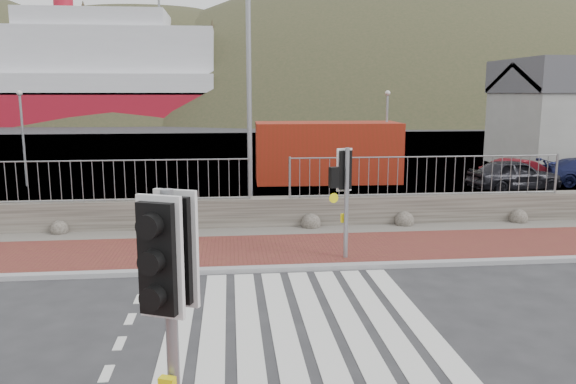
{
  "coord_description": "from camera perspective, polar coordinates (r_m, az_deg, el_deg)",
  "views": [
    {
      "loc": [
        -1.16,
        -9.28,
        4.02
      ],
      "look_at": [
        0.12,
        3.0,
        1.83
      ],
      "focal_mm": 35.0,
      "sensor_mm": 36.0,
      "label": 1
    }
  ],
  "objects": [
    {
      "name": "ground",
      "position": [
        10.18,
        1.12,
        -13.21
      ],
      "size": [
        220.0,
        220.0,
        0.0
      ],
      "primitive_type": "plane",
      "color": "#28282B",
      "rests_on": "ground"
    },
    {
      "name": "traffic_signal_far",
      "position": [
        13.35,
        5.85,
        1.25
      ],
      "size": [
        0.68,
        0.38,
        2.75
      ],
      "rotation": [
        0.0,
        0.0,
        3.45
      ],
      "color": "gray",
      "rests_on": "ground"
    },
    {
      "name": "streetlight",
      "position": [
        17.47,
        -3.54,
        12.99
      ],
      "size": [
        1.78,
        0.81,
        8.74
      ],
      "rotation": [
        0.0,
        0.0,
        0.36
      ],
      "color": "gray",
      "rests_on": "ground"
    },
    {
      "name": "quay",
      "position": [
        37.41,
        -4.13,
        3.88
      ],
      "size": [
        120.0,
        40.0,
        0.5
      ],
      "primitive_type": "cube",
      "color": "#4C4C4F",
      "rests_on": "ground"
    },
    {
      "name": "car_a",
      "position": [
        25.12,
        21.99,
        1.63
      ],
      "size": [
        4.01,
        2.02,
        1.31
      ],
      "primitive_type": "imported",
      "rotation": [
        0.0,
        0.0,
        1.7
      ],
      "color": "black",
      "rests_on": "ground"
    },
    {
      "name": "ferry",
      "position": [
        80.69,
        -23.24,
        10.23
      ],
      "size": [
        50.0,
        16.0,
        20.0
      ],
      "color": "maroon",
      "rests_on": "ground"
    },
    {
      "name": "gravel_strip",
      "position": [
        16.32,
        -1.68,
        -4.1
      ],
      "size": [
        40.0,
        1.5,
        0.06
      ],
      "primitive_type": "cube",
      "color": "#59544C",
      "rests_on": "ground"
    },
    {
      "name": "traffic_signal_near",
      "position": [
        5.59,
        -11.89,
        -8.61
      ],
      "size": [
        0.52,
        0.42,
        3.13
      ],
      "rotation": [
        0.0,
        0.0,
        -0.4
      ],
      "color": "gray",
      "rests_on": "ground"
    },
    {
      "name": "railing",
      "position": [
        16.62,
        -1.88,
        2.45
      ],
      "size": [
        18.07,
        0.07,
        1.22
      ],
      "color": "gray",
      "rests_on": "stone_wall"
    },
    {
      "name": "hills_backdrop",
      "position": [
        101.19,
        -1.24,
        -5.45
      ],
      "size": [
        254.0,
        90.0,
        100.0
      ],
      "color": "#323721",
      "rests_on": "ground"
    },
    {
      "name": "zebra_crossing",
      "position": [
        10.18,
        1.12,
        -13.18
      ],
      "size": [
        4.62,
        5.6,
        0.01
      ],
      "color": "silver",
      "rests_on": "ground"
    },
    {
      "name": "shipping_container",
      "position": [
        25.74,
        3.99,
        4.08
      ],
      "size": [
        6.53,
        2.87,
        2.69
      ],
      "primitive_type": "cube",
      "rotation": [
        0.0,
        0.0,
        -0.03
      ],
      "color": "#9E1811",
      "rests_on": "ground"
    },
    {
      "name": "kerb_far",
      "position": [
        12.96,
        -0.52,
        -7.79
      ],
      "size": [
        40.0,
        0.25,
        0.12
      ],
      "primitive_type": "cube",
      "color": "gray",
      "rests_on": "ground"
    },
    {
      "name": "car_b",
      "position": [
        26.52,
        22.58,
        1.87
      ],
      "size": [
        3.8,
        2.16,
        1.19
      ],
      "primitive_type": "imported",
      "rotation": [
        0.0,
        0.0,
        1.84
      ],
      "color": "#520B12",
      "rests_on": "ground"
    },
    {
      "name": "sidewalk_far",
      "position": [
        14.39,
        -1.09,
        -6.0
      ],
      "size": [
        40.0,
        3.0,
        0.08
      ],
      "primitive_type": "cube",
      "color": "brown",
      "rests_on": "ground"
    },
    {
      "name": "stone_wall",
      "position": [
        17.0,
        -1.89,
        -2.07
      ],
      "size": [
        40.0,
        0.6,
        0.9
      ],
      "primitive_type": "cube",
      "color": "#48433B",
      "rests_on": "ground"
    },
    {
      "name": "water",
      "position": [
        72.3,
        -5.03,
        6.85
      ],
      "size": [
        220.0,
        50.0,
        0.05
      ],
      "primitive_type": "cube",
      "color": "#3F4C54",
      "rests_on": "ground"
    }
  ]
}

